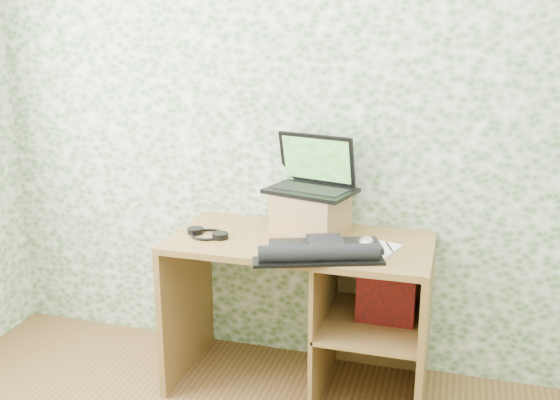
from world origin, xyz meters
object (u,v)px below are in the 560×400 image
(notepad, at_px, (370,251))
(desk, at_px, (317,293))
(keyboard, at_px, (322,251))
(riser, at_px, (311,212))
(laptop, at_px, (313,178))

(notepad, bearing_deg, desk, 175.92)
(keyboard, bearing_deg, desk, 87.43)
(riser, height_order, laptop, laptop)
(desk, xyz_separation_m, riser, (-0.06, 0.12, 0.36))
(desk, xyz_separation_m, keyboard, (0.07, -0.22, 0.30))
(riser, bearing_deg, notepad, -34.33)
(desk, bearing_deg, riser, 119.18)
(desk, bearing_deg, notepad, -22.02)
(desk, bearing_deg, keyboard, -72.69)
(riser, height_order, notepad, riser)
(riser, xyz_separation_m, laptop, (0.00, 0.04, 0.16))
(laptop, relative_size, keyboard, 0.82)
(laptop, distance_m, keyboard, 0.45)
(desk, relative_size, laptop, 2.64)
(riser, distance_m, keyboard, 0.36)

